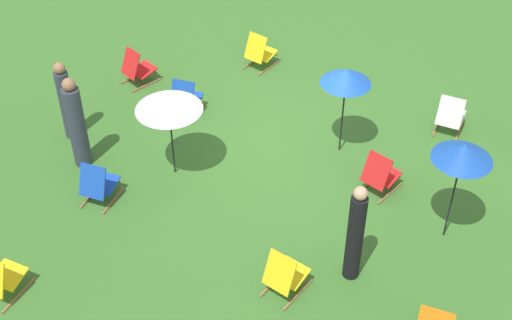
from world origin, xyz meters
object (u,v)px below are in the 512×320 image
deckchair_8 (260,52)px  umbrella_1 (169,103)px  deckchair_3 (186,99)px  deckchair_5 (98,184)px  person_1 (77,125)px  deckchair_1 (380,175)px  deckchair_4 (451,116)px  umbrella_2 (463,152)px  person_0 (66,102)px  deckchair_7 (137,68)px  deckchair_2 (285,275)px  umbrella_0 (346,77)px  person_2 (355,235)px  deckchair_0 (0,278)px

deckchair_8 → umbrella_1: size_ratio=0.50×
deckchair_3 → deckchair_5: 2.93m
umbrella_1 → person_1: (1.61, 0.72, -0.66)m
deckchair_1 → deckchair_4: 2.40m
umbrella_2 → person_0: size_ratio=1.16×
deckchair_8 → deckchair_7: bearing=52.2°
deckchair_2 → deckchair_4: (-0.59, -5.27, 0.00)m
deckchair_8 → deckchair_4: bearing=-174.6°
deckchair_7 → person_0: person_0 is taller
person_1 → person_0: bearing=51.1°
deckchair_8 → deckchair_3: bearing=88.3°
deckchair_4 → umbrella_0: bearing=40.0°
deckchair_7 → deckchair_4: bearing=-147.5°
umbrella_0 → umbrella_1: umbrella_0 is taller
umbrella_0 → deckchair_7: bearing=3.9°
deckchair_8 → umbrella_0: bearing=155.1°
deckchair_8 → person_1: size_ratio=0.45×
deckchair_3 → umbrella_2: 5.91m
deckchair_3 → person_1: 2.46m
deckchair_5 → umbrella_2: (-5.41, -2.51, 1.42)m
deckchair_4 → deckchair_7: 6.60m
person_0 → person_2: person_2 is taller
deckchair_4 → deckchair_8: (4.43, 0.03, 0.00)m
deckchair_5 → umbrella_1: (-0.62, -1.32, 1.18)m
deckchair_7 → deckchair_2: bearing=164.9°
deckchair_1 → person_2: size_ratio=0.45×
person_1 → umbrella_1: bearing=-72.1°
deckchair_0 → deckchair_4: same height
deckchair_3 → person_2: size_ratio=0.46×
deckchair_0 → umbrella_1: bearing=-104.3°
deckchair_7 → person_0: (-0.13, 2.15, 0.44)m
person_1 → umbrella_0: bearing=-58.5°
person_1 → deckchair_2: bearing=-103.3°
umbrella_1 → person_1: person_1 is taller
deckchair_5 → umbrella_2: size_ratio=0.44×
umbrella_0 → person_0: bearing=28.2°
deckchair_2 → person_1: 4.85m
umbrella_1 → deckchair_8: bearing=-80.4°
umbrella_0 → person_2: 3.25m
deckchair_5 → person_2: 4.61m
deckchair_7 → deckchair_1: bearing=-168.7°
deckchair_3 → person_1: person_1 is taller
deckchair_2 → person_0: bearing=-6.5°
deckchair_1 → deckchair_7: size_ratio=0.97×
umbrella_1 → deckchair_2: bearing=157.5°
deckchair_3 → umbrella_2: size_ratio=0.44×
umbrella_1 → person_2: person_2 is taller
deckchair_4 → umbrella_2: umbrella_2 is taller
deckchair_3 → person_2: person_2 is taller
deckchair_2 → deckchair_4: bearing=-91.8°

